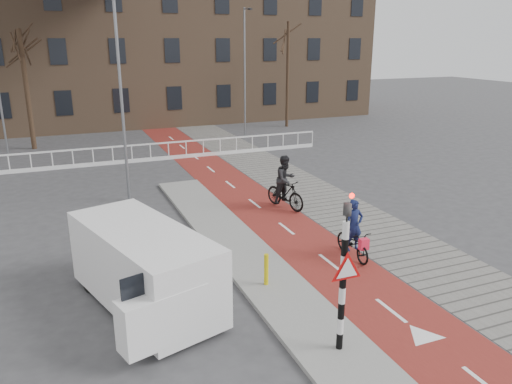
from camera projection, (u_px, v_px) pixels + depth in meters
name	position (u px, v px, depth m)	size (l,w,h in m)	color
ground	(318.00, 303.00, 12.69)	(120.00, 120.00, 0.00)	#38383A
bike_lane	(238.00, 190.00, 22.07)	(2.50, 60.00, 0.01)	maroon
sidewalk	(294.00, 184.00, 23.08)	(3.00, 60.00, 0.01)	slate
curb_island	(238.00, 247.00, 15.96)	(1.80, 16.00, 0.12)	gray
traffic_signal	(344.00, 269.00, 10.10)	(0.80, 0.80, 3.68)	black
bollard	(266.00, 269.00, 13.30)	(0.12, 0.12, 0.88)	#CDB90B
cyclist_near	(353.00, 238.00, 15.18)	(0.65, 1.76, 1.84)	black
cyclist_far	(285.00, 187.00, 19.51)	(1.18, 2.08, 2.13)	black
van	(144.00, 266.00, 12.28)	(3.21, 5.11, 2.05)	white
railing	(73.00, 162.00, 25.83)	(28.00, 0.10, 0.99)	silver
townhouse_row	(80.00, 19.00, 37.60)	(46.00, 10.00, 15.90)	#7F6047
tree_mid	(27.00, 91.00, 29.38)	(0.29, 0.29, 6.97)	black
tree_right	(288.00, 75.00, 36.97)	(0.22, 0.22, 7.62)	black
streetlight_near	(122.00, 102.00, 19.51)	(0.12, 0.12, 8.12)	slate
streetlight_right	(245.00, 75.00, 32.71)	(0.12, 0.12, 8.31)	slate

